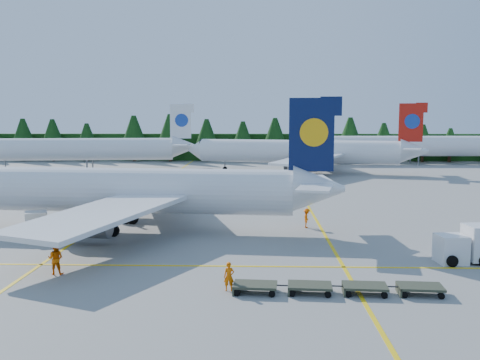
{
  "coord_description": "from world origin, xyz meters",
  "views": [
    {
      "loc": [
        0.27,
        -40.11,
        9.71
      ],
      "look_at": [
        -1.35,
        12.84,
        3.5
      ],
      "focal_mm": 40.0,
      "sensor_mm": 36.0,
      "label": 1
    }
  ],
  "objects": [
    {
      "name": "ground",
      "position": [
        0.0,
        0.0,
        0.0
      ],
      "size": [
        320.0,
        320.0,
        0.0
      ],
      "primitive_type": "plane",
      "color": "gray",
      "rests_on": "ground"
    },
    {
      "name": "taxi_stripe_a",
      "position": [
        -14.0,
        20.0,
        0.01
      ],
      "size": [
        0.25,
        120.0,
        0.01
      ],
      "primitive_type": "cube",
      "color": "yellow",
      "rests_on": "ground"
    },
    {
      "name": "taxi_stripe_b",
      "position": [
        6.0,
        20.0,
        0.01
      ],
      "size": [
        0.25,
        120.0,
        0.01
      ],
      "primitive_type": "cube",
      "color": "yellow",
      "rests_on": "ground"
    },
    {
      "name": "taxi_stripe_cross",
      "position": [
        0.0,
        -6.0,
        0.01
      ],
      "size": [
        80.0,
        0.25,
        0.01
      ],
      "primitive_type": "cube",
      "color": "yellow",
      "rests_on": "ground"
    },
    {
      "name": "treeline_hedge",
      "position": [
        0.0,
        82.0,
        3.0
      ],
      "size": [
        220.0,
        4.0,
        6.0
      ],
      "primitive_type": "cube",
      "color": "black",
      "rests_on": "ground"
    },
    {
      "name": "airliner_navy",
      "position": [
        -13.66,
        5.35,
        3.4
      ],
      "size": [
        38.86,
        31.88,
        11.3
      ],
      "rotation": [
        0.0,
        0.0,
        -0.08
      ],
      "color": "white",
      "rests_on": "ground"
    },
    {
      "name": "airliner_red",
      "position": [
        6.83,
        54.79,
        3.63
      ],
      "size": [
        40.93,
        33.31,
        12.06
      ],
      "rotation": [
        0.0,
        0.0,
        -0.22
      ],
      "color": "white",
      "rests_on": "ground"
    },
    {
      "name": "airliner_far_left",
      "position": [
        -34.53,
        59.48,
        3.83
      ],
      "size": [
        41.92,
        8.28,
        12.2
      ],
      "rotation": [
        0.0,
        0.0,
        0.11
      ],
      "color": "white",
      "rests_on": "ground"
    },
    {
      "name": "airliner_far_right",
      "position": [
        29.91,
        71.97,
        3.88
      ],
      "size": [
        42.58,
        5.09,
        12.38
      ],
      "rotation": [
        0.0,
        0.0,
        0.02
      ],
      "color": "white",
      "rests_on": "ground"
    },
    {
      "name": "service_truck",
      "position": [
        15.08,
        -4.49,
        1.25
      ],
      "size": [
        5.43,
        2.49,
        2.53
      ],
      "rotation": [
        0.0,
        0.0,
        0.12
      ],
      "color": "white",
      "rests_on": "ground"
    },
    {
      "name": "dolly_train",
      "position": [
        4.78,
        -11.29,
        0.45
      ],
      "size": [
        11.62,
        1.72,
        0.14
      ],
      "rotation": [
        0.0,
        0.0,
        -0.07
      ],
      "color": "#353B2B",
      "rests_on": "ground"
    },
    {
      "name": "uld_pair",
      "position": [
        -15.98,
        2.08,
        1.23
      ],
      "size": [
        5.88,
        3.3,
        1.82
      ],
      "rotation": [
        0.0,
        0.0,
        0.4
      ],
      "color": "#353B2B",
      "rests_on": "ground"
    },
    {
      "name": "crew_a",
      "position": [
        -1.24,
        -10.98,
        0.82
      ],
      "size": [
        0.61,
        0.4,
        1.65
      ],
      "primitive_type": "imported",
      "rotation": [
        0.0,
        0.0,
        -0.02
      ],
      "color": "#E56104",
      "rests_on": "ground"
    },
    {
      "name": "crew_b",
      "position": [
        -12.19,
        -8.1,
        1.0
      ],
      "size": [
        0.98,
        0.77,
        2.0
      ],
      "primitive_type": "imported",
      "rotation": [
        0.0,
        0.0,
        3.13
      ],
      "color": "#FB6705",
      "rests_on": "ground"
    },
    {
      "name": "crew_c",
      "position": [
        4.75,
        6.53,
        0.86
      ],
      "size": [
        0.59,
        0.78,
        1.73
      ],
      "primitive_type": "imported",
      "rotation": [
        0.0,
        0.0,
        1.41
      ],
      "color": "#F96105",
      "rests_on": "ground"
    }
  ]
}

